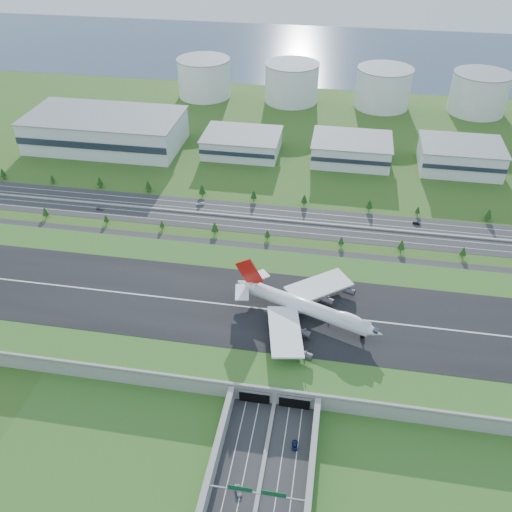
% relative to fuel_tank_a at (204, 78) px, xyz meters
% --- Properties ---
extents(ground, '(1200.00, 1200.00, 0.00)m').
position_rel_fuel_tank_a_xyz_m(ground, '(120.00, -310.00, -17.50)').
color(ground, '#284D18').
rests_on(ground, ground).
extents(airfield_deck, '(520.00, 100.00, 9.20)m').
position_rel_fuel_tank_a_xyz_m(airfield_deck, '(120.00, -310.09, -13.38)').
color(airfield_deck, gray).
rests_on(airfield_deck, ground).
extents(underpass_road, '(38.80, 120.40, 8.00)m').
position_rel_fuel_tank_a_xyz_m(underpass_road, '(120.00, -409.42, -14.07)').
color(underpass_road, '#28282B').
rests_on(underpass_road, ground).
extents(sign_gantry_near, '(38.70, 0.70, 9.80)m').
position_rel_fuel_tank_a_xyz_m(sign_gantry_near, '(120.00, -405.04, -10.55)').
color(sign_gantry_near, gray).
rests_on(sign_gantry_near, ground).
extents(north_expressway, '(560.00, 36.00, 0.12)m').
position_rel_fuel_tank_a_xyz_m(north_expressway, '(120.00, -215.00, -17.44)').
color(north_expressway, '#28282B').
rests_on(north_expressway, ground).
extents(tree_row, '(504.43, 48.72, 8.49)m').
position_rel_fuel_tank_a_xyz_m(tree_row, '(127.07, -212.17, -12.77)').
color(tree_row, '#3D2819').
rests_on(tree_row, ground).
extents(hangar_west, '(120.00, 60.00, 25.00)m').
position_rel_fuel_tank_a_xyz_m(hangar_west, '(-50.00, -125.00, -5.00)').
color(hangar_west, silver).
rests_on(hangar_west, ground).
extents(hangar_mid_a, '(58.00, 42.00, 15.00)m').
position_rel_fuel_tank_a_xyz_m(hangar_mid_a, '(60.00, -120.00, -10.00)').
color(hangar_mid_a, silver).
rests_on(hangar_mid_a, ground).
extents(hangar_mid_b, '(58.00, 42.00, 17.00)m').
position_rel_fuel_tank_a_xyz_m(hangar_mid_b, '(145.00, -120.00, -9.00)').
color(hangar_mid_b, silver).
rests_on(hangar_mid_b, ground).
extents(hangar_mid_c, '(58.00, 42.00, 19.00)m').
position_rel_fuel_tank_a_xyz_m(hangar_mid_c, '(225.00, -120.00, -8.00)').
color(hangar_mid_c, silver).
rests_on(hangar_mid_c, ground).
extents(fuel_tank_a, '(50.00, 50.00, 35.00)m').
position_rel_fuel_tank_a_xyz_m(fuel_tank_a, '(0.00, 0.00, 0.00)').
color(fuel_tank_a, silver).
rests_on(fuel_tank_a, ground).
extents(fuel_tank_b, '(50.00, 50.00, 35.00)m').
position_rel_fuel_tank_a_xyz_m(fuel_tank_b, '(85.00, 0.00, 0.00)').
color(fuel_tank_b, silver).
rests_on(fuel_tank_b, ground).
extents(fuel_tank_c, '(50.00, 50.00, 35.00)m').
position_rel_fuel_tank_a_xyz_m(fuel_tank_c, '(170.00, 0.00, 0.00)').
color(fuel_tank_c, silver).
rests_on(fuel_tank_c, ground).
extents(fuel_tank_d, '(50.00, 50.00, 35.00)m').
position_rel_fuel_tank_a_xyz_m(fuel_tank_d, '(255.00, 0.00, 0.00)').
color(fuel_tank_d, silver).
rests_on(fuel_tank_d, ground).
extents(bay_water, '(1200.00, 260.00, 0.06)m').
position_rel_fuel_tank_a_xyz_m(bay_water, '(120.00, 170.00, -17.47)').
color(bay_water, '#334561').
rests_on(bay_water, ground).
extents(boeing_747, '(73.94, 68.64, 23.90)m').
position_rel_fuel_tank_a_xyz_m(boeing_747, '(128.27, -312.45, -2.76)').
color(boeing_747, white).
rests_on(boeing_747, airfield_deck).
extents(car_0, '(3.67, 5.10, 1.61)m').
position_rel_fuel_tank_a_xyz_m(car_0, '(112.72, -401.50, -16.57)').
color(car_0, silver).
rests_on(car_0, ground).
extents(car_2, '(2.57, 5.05, 1.37)m').
position_rel_fuel_tank_a_xyz_m(car_2, '(130.87, -378.99, -16.70)').
color(car_2, '#0E1D47').
rests_on(car_2, ground).
extents(car_4, '(4.75, 2.29, 1.56)m').
position_rel_fuel_tank_a_xyz_m(car_4, '(-16.47, -222.03, -16.60)').
color(car_4, slate).
rests_on(car_4, ground).
extents(car_5, '(4.62, 2.71, 1.44)m').
position_rel_fuel_tank_a_xyz_m(car_5, '(188.97, -205.15, -16.66)').
color(car_5, black).
rests_on(car_5, ground).
extents(car_7, '(5.86, 3.79, 1.58)m').
position_rel_fuel_tank_a_xyz_m(car_7, '(47.44, -204.71, -16.59)').
color(car_7, white).
rests_on(car_7, ground).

